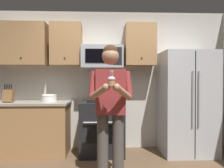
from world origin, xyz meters
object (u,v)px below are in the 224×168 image
Objects in this scene: refrigerator at (187,103)px; cupcake at (111,81)px; knife_block at (9,96)px; person at (110,104)px; bowl_large_white at (49,98)px; oven_range at (102,128)px; microwave at (102,57)px.

refrigerator reaches higher than cupcake.
person is (1.72, -1.01, -0.04)m from knife_block.
refrigerator is 2.43m from bowl_large_white.
knife_block is at bearing 149.49° from person.
oven_range is at bearing 1.05° from knife_block.
microwave is at bearing 173.97° from refrigerator.
microwave is 1.75m from knife_block.
cupcake is (0.11, -1.37, 0.83)m from oven_range.
person is (-1.39, -1.00, 0.10)m from refrigerator.
refrigerator is 10.35× the size of cupcake.
knife_block is at bearing -178.95° from oven_range.
knife_block reaches higher than oven_range.
oven_range is 3.45× the size of bowl_large_white.
refrigerator is 1.72m from person.
oven_range is 5.36× the size of cupcake.
cupcake is at bearing -85.83° from microwave.
oven_range is 1.61m from cupcake.
bowl_large_white is at bearing 178.59° from refrigerator.
bowl_large_white is 0.15× the size of person.
oven_range is 0.53× the size of person.
cupcake is at bearing -53.23° from bowl_large_white.
microwave is 4.26× the size of cupcake.
bowl_large_white is (-2.43, 0.06, 0.09)m from refrigerator.
oven_range is 1.26m from microwave.
refrigerator is at bearing 43.70° from cupcake.
person reaches higher than bowl_large_white.
knife_block is 1.84× the size of cupcake.
microwave reaches higher than knife_block.
refrigerator is 3.11m from knife_block.
microwave is at bearing 89.98° from oven_range.
cupcake is at bearing -136.30° from refrigerator.
bowl_large_white is (-0.93, -0.10, -0.73)m from microwave.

